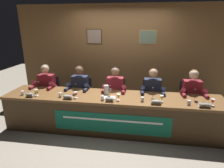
{
  "coord_description": "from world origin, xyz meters",
  "views": [
    {
      "loc": [
        0.53,
        -3.48,
        2.1
      ],
      "look_at": [
        0.0,
        0.0,
        0.98
      ],
      "focal_mm": 30.23,
      "sensor_mm": 36.0,
      "label": 1
    }
  ],
  "objects_px": {
    "water_cup_center": "(103,98)",
    "panelist_far_right": "(192,94)",
    "panelist_right": "(152,92)",
    "juice_glass_right": "(162,97)",
    "water_cup_far_left": "(23,93)",
    "nameplate_right": "(156,102)",
    "panelist_left": "(79,89)",
    "juice_glass_left": "(76,94)",
    "chair_far_right": "(188,103)",
    "document_stack_center": "(110,98)",
    "panelist_center": "(115,90)",
    "juice_glass_center": "(118,96)",
    "juice_glass_far_right": "(213,101)",
    "chair_center": "(116,99)",
    "water_cup_left": "(60,95)",
    "chair_left": "(82,97)",
    "water_cup_far_right": "(189,103)",
    "microphone_right": "(153,96)",
    "microphone_left": "(74,91)",
    "nameplate_center": "(110,100)",
    "nameplate_left": "(68,97)",
    "juice_glass_far_left": "(36,91)",
    "chair_right": "(151,101)",
    "panelist_far_left": "(45,87)",
    "microphone_far_right": "(196,98)",
    "conference_table": "(111,108)",
    "microphone_far_left": "(37,89)",
    "water_pitcher_central": "(106,90)",
    "nameplate_far_left": "(30,95)",
    "microphone_center": "(109,93)",
    "water_cup_right": "(142,99)",
    "nameplate_far_right": "(205,105)"
  },
  "relations": [
    {
      "from": "water_cup_center",
      "to": "panelist_far_right",
      "type": "bearing_deg",
      "value": 19.8
    },
    {
      "from": "water_cup_center",
      "to": "panelist_right",
      "type": "bearing_deg",
      "value": 33.69
    },
    {
      "from": "panelist_right",
      "to": "juice_glass_right",
      "type": "bearing_deg",
      "value": -76.07
    },
    {
      "from": "water_cup_far_left",
      "to": "nameplate_right",
      "type": "bearing_deg",
      "value": -1.88
    },
    {
      "from": "panelist_left",
      "to": "juice_glass_left",
      "type": "distance_m",
      "value": 0.63
    },
    {
      "from": "chair_far_right",
      "to": "document_stack_center",
      "type": "bearing_deg",
      "value": -156.89
    },
    {
      "from": "panelist_center",
      "to": "water_cup_center",
      "type": "height_order",
      "value": "panelist_center"
    },
    {
      "from": "juice_glass_center",
      "to": "juice_glass_far_right",
      "type": "xyz_separation_m",
      "value": [
        1.67,
        0.01,
        0.0
      ]
    },
    {
      "from": "juice_glass_left",
      "to": "nameplate_right",
      "type": "distance_m",
      "value": 1.52
    },
    {
      "from": "juice_glass_left",
      "to": "chair_center",
      "type": "xyz_separation_m",
      "value": [
        0.68,
        0.8,
        -0.38
      ]
    },
    {
      "from": "water_cup_left",
      "to": "juice_glass_far_right",
      "type": "height_order",
      "value": "juice_glass_far_right"
    },
    {
      "from": "panelist_left",
      "to": "juice_glass_center",
      "type": "xyz_separation_m",
      "value": [
        0.97,
        -0.6,
        0.11
      ]
    },
    {
      "from": "chair_left",
      "to": "water_cup_far_right",
      "type": "relative_size",
      "value": 10.54
    },
    {
      "from": "microphone_right",
      "to": "document_stack_center",
      "type": "relative_size",
      "value": 0.93
    },
    {
      "from": "juice_glass_left",
      "to": "juice_glass_right",
      "type": "xyz_separation_m",
      "value": [
        1.63,
        0.05,
        0.0
      ]
    },
    {
      "from": "chair_left",
      "to": "document_stack_center",
      "type": "relative_size",
      "value": 3.85
    },
    {
      "from": "microphone_left",
      "to": "document_stack_center",
      "type": "bearing_deg",
      "value": -5.41
    },
    {
      "from": "nameplate_center",
      "to": "juice_glass_center",
      "type": "bearing_deg",
      "value": 30.35
    },
    {
      "from": "nameplate_left",
      "to": "juice_glass_right",
      "type": "relative_size",
      "value": 1.43
    },
    {
      "from": "water_cup_center",
      "to": "panelist_far_right",
      "type": "relative_size",
      "value": 0.07
    },
    {
      "from": "panelist_far_right",
      "to": "juice_glass_far_left",
      "type": "bearing_deg",
      "value": -169.19
    },
    {
      "from": "panelist_far_right",
      "to": "water_cup_left",
      "type": "bearing_deg",
      "value": -167.3
    },
    {
      "from": "water_cup_center",
      "to": "microphone_right",
      "type": "bearing_deg",
      "value": 10.76
    },
    {
      "from": "chair_right",
      "to": "water_cup_left",
      "type": "bearing_deg",
      "value": -156.44
    },
    {
      "from": "water_cup_left",
      "to": "nameplate_right",
      "type": "relative_size",
      "value": 0.46
    },
    {
      "from": "panelist_far_left",
      "to": "juice_glass_far_left",
      "type": "relative_size",
      "value": 9.87
    },
    {
      "from": "microphone_far_right",
      "to": "juice_glass_center",
      "type": "bearing_deg",
      "value": -173.58
    },
    {
      "from": "microphone_left",
      "to": "nameplate_center",
      "type": "relative_size",
      "value": 1.41
    },
    {
      "from": "conference_table",
      "to": "water_cup_far_right",
      "type": "height_order",
      "value": "water_cup_far_right"
    },
    {
      "from": "panelist_left",
      "to": "chair_right",
      "type": "height_order",
      "value": "panelist_left"
    },
    {
      "from": "microphone_far_left",
      "to": "chair_left",
      "type": "height_order",
      "value": "microphone_far_left"
    },
    {
      "from": "water_cup_far_left",
      "to": "water_cup_center",
      "type": "bearing_deg",
      "value": -1.02
    },
    {
      "from": "water_cup_left",
      "to": "microphone_far_right",
      "type": "relative_size",
      "value": 0.39
    },
    {
      "from": "juice_glass_right",
      "to": "microphone_right",
      "type": "relative_size",
      "value": 0.57
    },
    {
      "from": "microphone_far_left",
      "to": "juice_glass_far_left",
      "type": "bearing_deg",
      "value": -63.8
    },
    {
      "from": "conference_table",
      "to": "microphone_right",
      "type": "relative_size",
      "value": 20.2
    },
    {
      "from": "nameplate_center",
      "to": "nameplate_right",
      "type": "relative_size",
      "value": 0.84
    },
    {
      "from": "water_cup_left",
      "to": "water_pitcher_central",
      "type": "bearing_deg",
      "value": 17.89
    },
    {
      "from": "nameplate_far_left",
      "to": "nameplate_center",
      "type": "xyz_separation_m",
      "value": [
        1.6,
        0.01,
        0.0
      ]
    },
    {
      "from": "panelist_center",
      "to": "microphone_center",
      "type": "height_order",
      "value": "panelist_center"
    },
    {
      "from": "microphone_far_right",
      "to": "microphone_right",
      "type": "bearing_deg",
      "value": -178.42
    },
    {
      "from": "nameplate_right",
      "to": "conference_table",
      "type": "bearing_deg",
      "value": 167.74
    },
    {
      "from": "chair_left",
      "to": "water_cup_right",
      "type": "height_order",
      "value": "chair_left"
    },
    {
      "from": "juice_glass_left",
      "to": "water_cup_right",
      "type": "relative_size",
      "value": 1.46
    },
    {
      "from": "panelist_right",
      "to": "document_stack_center",
      "type": "distance_m",
      "value": 0.98
    },
    {
      "from": "microphone_left",
      "to": "juice_glass_far_right",
      "type": "bearing_deg",
      "value": -3.43
    },
    {
      "from": "microphone_far_left",
      "to": "microphone_right",
      "type": "distance_m",
      "value": 2.38
    },
    {
      "from": "water_cup_far_left",
      "to": "nameplate_far_right",
      "type": "relative_size",
      "value": 0.44
    },
    {
      "from": "chair_far_right",
      "to": "microphone_far_right",
      "type": "bearing_deg",
      "value": -94.24
    },
    {
      "from": "panelist_far_left",
      "to": "panelist_left",
      "type": "distance_m",
      "value": 0.81
    }
  ]
}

